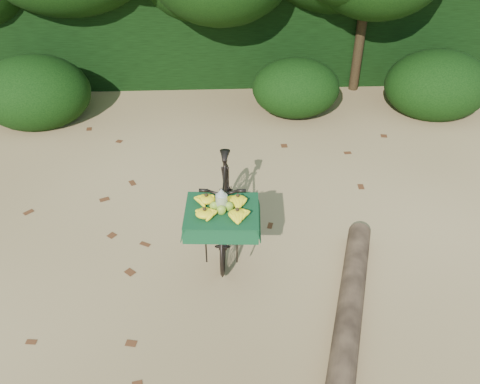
{
  "coord_description": "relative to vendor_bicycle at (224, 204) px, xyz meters",
  "views": [
    {
      "loc": [
        0.16,
        -3.89,
        4.22
      ],
      "look_at": [
        0.37,
        0.85,
        0.78
      ],
      "focal_mm": 38.0,
      "sensor_mm": 36.0,
      "label": 1
    }
  ],
  "objects": [
    {
      "name": "vendor_bicycle",
      "position": [
        0.0,
        0.0,
        0.0
      ],
      "size": [
        0.82,
        1.86,
        1.1
      ],
      "rotation": [
        0.0,
        0.0,
        -0.06
      ],
      "color": "black",
      "rests_on": "ground"
    },
    {
      "name": "bush_clumps",
      "position": [
        0.31,
        3.36,
        -0.11
      ],
      "size": [
        8.8,
        1.7,
        0.9
      ],
      "primitive_type": null,
      "color": "black",
      "rests_on": "ground"
    },
    {
      "name": "leaf_litter",
      "position": [
        -0.19,
        -0.29,
        -0.55
      ],
      "size": [
        7.0,
        7.3,
        0.01
      ],
      "primitive_type": null,
      "color": "#542C16",
      "rests_on": "ground"
    },
    {
      "name": "ground",
      "position": [
        -0.19,
        -0.94,
        -0.56
      ],
      "size": [
        80.0,
        80.0,
        0.0
      ],
      "primitive_type": "plane",
      "color": "tan",
      "rests_on": "ground"
    },
    {
      "name": "fallen_log",
      "position": [
        1.1,
        -1.86,
        -0.42
      ],
      "size": [
        1.4,
        3.63,
        0.27
      ],
      "primitive_type": "cylinder",
      "rotation": [
        1.57,
        0.0,
        -0.31
      ],
      "color": "brown",
      "rests_on": "ground"
    },
    {
      "name": "hedge_backdrop",
      "position": [
        -0.19,
        5.36,
        0.34
      ],
      "size": [
        26.0,
        1.8,
        1.8
      ],
      "primitive_type": "cube",
      "color": "black",
      "rests_on": "ground"
    }
  ]
}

